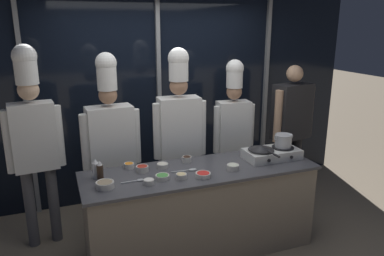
{
  "coord_description": "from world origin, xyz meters",
  "views": [
    {
      "loc": [
        -1.28,
        -3.14,
        2.26
      ],
      "look_at": [
        0.0,
        0.25,
        1.23
      ],
      "focal_mm": 35.0,
      "sensor_mm": 36.0,
      "label": 1
    }
  ],
  "objects_px": {
    "prep_bowl_mushrooms": "(105,184)",
    "prep_bowl_rice": "(149,181)",
    "chef_head": "(33,132)",
    "serving_spoon_solid": "(137,181)",
    "squeeze_bottle_clear": "(96,169)",
    "serving_spoon_slotted": "(189,170)",
    "squeeze_bottle_soy": "(100,171)",
    "frying_pan": "(261,148)",
    "prep_bowl_ginger": "(181,176)",
    "prep_bowl_bean_sprouts": "(233,167)",
    "chef_pastry": "(233,124)",
    "person_guest": "(291,122)",
    "prep_bowl_carrots": "(129,165)",
    "prep_bowl_soy_glaze": "(187,159)",
    "stock_pot": "(283,140)",
    "prep_bowl_bell_pepper": "(203,175)",
    "prep_bowl_garlic": "(163,165)",
    "prep_bowl_chili_flakes": "(142,168)",
    "chef_line": "(179,126)",
    "chef_sous": "(111,136)",
    "prep_bowl_scallions": "(162,177)",
    "portable_stove": "(272,153)"
  },
  "relations": [
    {
      "from": "stock_pot",
      "to": "chef_sous",
      "type": "xyz_separation_m",
      "value": [
        -1.7,
        0.65,
        0.04
      ]
    },
    {
      "from": "stock_pot",
      "to": "prep_bowl_ginger",
      "type": "bearing_deg",
      "value": -171.62
    },
    {
      "from": "prep_bowl_carrots",
      "to": "serving_spoon_slotted",
      "type": "xyz_separation_m",
      "value": [
        0.53,
        -0.27,
        -0.02
      ]
    },
    {
      "from": "portable_stove",
      "to": "serving_spoon_solid",
      "type": "relative_size",
      "value": 2.72
    },
    {
      "from": "frying_pan",
      "to": "prep_bowl_scallions",
      "type": "relative_size",
      "value": 3.6
    },
    {
      "from": "prep_bowl_mushrooms",
      "to": "serving_spoon_solid",
      "type": "distance_m",
      "value": 0.29
    },
    {
      "from": "prep_bowl_bean_sprouts",
      "to": "chef_head",
      "type": "xyz_separation_m",
      "value": [
        -1.78,
        0.82,
        0.31
      ]
    },
    {
      "from": "prep_bowl_soy_glaze",
      "to": "prep_bowl_garlic",
      "type": "bearing_deg",
      "value": -166.97
    },
    {
      "from": "prep_bowl_mushrooms",
      "to": "chef_line",
      "type": "relative_size",
      "value": 0.08
    },
    {
      "from": "portable_stove",
      "to": "chef_head",
      "type": "xyz_separation_m",
      "value": [
        -2.3,
        0.68,
        0.28
      ]
    },
    {
      "from": "chef_pastry",
      "to": "prep_bowl_garlic",
      "type": "bearing_deg",
      "value": 32.05
    },
    {
      "from": "squeeze_bottle_soy",
      "to": "chef_pastry",
      "type": "xyz_separation_m",
      "value": [
        1.65,
        0.62,
        0.12
      ]
    },
    {
      "from": "squeeze_bottle_soy",
      "to": "frying_pan",
      "type": "bearing_deg",
      "value": -2.15
    },
    {
      "from": "portable_stove",
      "to": "prep_bowl_garlic",
      "type": "bearing_deg",
      "value": 172.33
    },
    {
      "from": "prep_bowl_mushrooms",
      "to": "prep_bowl_rice",
      "type": "distance_m",
      "value": 0.38
    },
    {
      "from": "prep_bowl_chili_flakes",
      "to": "prep_bowl_carrots",
      "type": "bearing_deg",
      "value": 127.31
    },
    {
      "from": "chef_sous",
      "to": "squeeze_bottle_clear",
      "type": "bearing_deg",
      "value": 62.19
    },
    {
      "from": "portable_stove",
      "to": "serving_spoon_solid",
      "type": "height_order",
      "value": "portable_stove"
    },
    {
      "from": "stock_pot",
      "to": "chef_pastry",
      "type": "distance_m",
      "value": 0.72
    },
    {
      "from": "prep_bowl_bell_pepper",
      "to": "chef_line",
      "type": "distance_m",
      "value": 0.83
    },
    {
      "from": "prep_bowl_mushrooms",
      "to": "prep_bowl_chili_flakes",
      "type": "height_order",
      "value": "prep_bowl_mushrooms"
    },
    {
      "from": "prep_bowl_ginger",
      "to": "prep_bowl_bean_sprouts",
      "type": "height_order",
      "value": "same"
    },
    {
      "from": "prep_bowl_garlic",
      "to": "serving_spoon_solid",
      "type": "relative_size",
      "value": 0.53
    },
    {
      "from": "squeeze_bottle_clear",
      "to": "serving_spoon_slotted",
      "type": "distance_m",
      "value": 0.87
    },
    {
      "from": "portable_stove",
      "to": "serving_spoon_solid",
      "type": "distance_m",
      "value": 1.46
    },
    {
      "from": "frying_pan",
      "to": "prep_bowl_ginger",
      "type": "relative_size",
      "value": 4.71
    },
    {
      "from": "chef_head",
      "to": "serving_spoon_solid",
      "type": "bearing_deg",
      "value": 132.26
    },
    {
      "from": "serving_spoon_slotted",
      "to": "chef_head",
      "type": "height_order",
      "value": "chef_head"
    },
    {
      "from": "stock_pot",
      "to": "prep_bowl_soy_glaze",
      "type": "xyz_separation_m",
      "value": [
        -1.0,
        0.22,
        -0.15
      ]
    },
    {
      "from": "squeeze_bottle_soy",
      "to": "prep_bowl_ginger",
      "type": "xyz_separation_m",
      "value": [
        0.69,
        -0.23,
        -0.06
      ]
    },
    {
      "from": "person_guest",
      "to": "chef_pastry",
      "type": "bearing_deg",
      "value": -14.38
    },
    {
      "from": "serving_spoon_slotted",
      "to": "chef_sous",
      "type": "distance_m",
      "value": 0.94
    },
    {
      "from": "prep_bowl_soy_glaze",
      "to": "chef_head",
      "type": "xyz_separation_m",
      "value": [
        -1.43,
        0.46,
        0.3
      ]
    },
    {
      "from": "prep_bowl_bean_sprouts",
      "to": "chef_pastry",
      "type": "xyz_separation_m",
      "value": [
        0.41,
        0.82,
        0.18
      ]
    },
    {
      "from": "prep_bowl_rice",
      "to": "chef_sous",
      "type": "relative_size",
      "value": 0.05
    },
    {
      "from": "stock_pot",
      "to": "prep_bowl_rice",
      "type": "xyz_separation_m",
      "value": [
        -1.5,
        -0.19,
        -0.16
      ]
    },
    {
      "from": "prep_bowl_bell_pepper",
      "to": "chef_head",
      "type": "bearing_deg",
      "value": 148.37
    },
    {
      "from": "prep_bowl_mushrooms",
      "to": "prep_bowl_carrots",
      "type": "xyz_separation_m",
      "value": [
        0.29,
        0.38,
        -0.0
      ]
    },
    {
      "from": "serving_spoon_slotted",
      "to": "chef_sous",
      "type": "xyz_separation_m",
      "value": [
        -0.63,
        0.66,
        0.22
      ]
    },
    {
      "from": "prep_bowl_mushrooms",
      "to": "chef_line",
      "type": "xyz_separation_m",
      "value": [
        0.92,
        0.71,
        0.24
      ]
    },
    {
      "from": "chef_pastry",
      "to": "frying_pan",
      "type": "bearing_deg",
      "value": 93.42
    },
    {
      "from": "chef_pastry",
      "to": "prep_bowl_carrots",
      "type": "bearing_deg",
      "value": 22.55
    },
    {
      "from": "prep_bowl_carrots",
      "to": "prep_bowl_soy_glaze",
      "type": "xyz_separation_m",
      "value": [
        0.59,
        -0.04,
        0.0
      ]
    },
    {
      "from": "serving_spoon_solid",
      "to": "prep_bowl_ginger",
      "type": "bearing_deg",
      "value": -13.21
    },
    {
      "from": "prep_bowl_carrots",
      "to": "prep_bowl_soy_glaze",
      "type": "relative_size",
      "value": 1.03
    },
    {
      "from": "prep_bowl_bell_pepper",
      "to": "prep_bowl_soy_glaze",
      "type": "height_order",
      "value": "prep_bowl_soy_glaze"
    },
    {
      "from": "prep_bowl_bean_sprouts",
      "to": "serving_spoon_solid",
      "type": "xyz_separation_m",
      "value": [
        -0.93,
        0.06,
        -0.02
      ]
    },
    {
      "from": "chef_head",
      "to": "chef_pastry",
      "type": "bearing_deg",
      "value": 174.33
    },
    {
      "from": "squeeze_bottle_clear",
      "to": "prep_bowl_chili_flakes",
      "type": "xyz_separation_m",
      "value": [
        0.43,
        -0.0,
        -0.06
      ]
    },
    {
      "from": "person_guest",
      "to": "squeeze_bottle_clear",
      "type": "bearing_deg",
      "value": 1.25
    }
  ]
}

